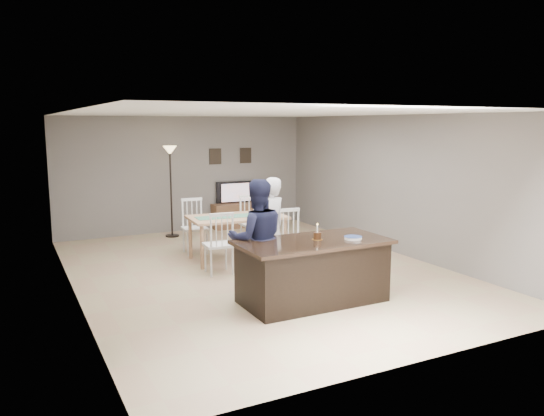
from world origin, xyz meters
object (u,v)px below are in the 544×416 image
kitchen_island (313,271)px  dining_table (237,224)px  woman (270,228)px  plate_stack (353,238)px  tv_console (237,215)px  floor_lamp (170,167)px  television (235,192)px  man (257,239)px  birthday_cake (317,236)px

kitchen_island → dining_table: dining_table is taller
woman → plate_stack: (0.54, -1.55, 0.08)m
tv_console → plate_stack: bearing=-96.5°
plate_stack → floor_lamp: 5.60m
floor_lamp → tv_console: bearing=10.3°
kitchen_island → floor_lamp: size_ratio=1.05×
television → floor_lamp: floor_lamp is taller
television → woman: 4.45m
kitchen_island → man: bearing=138.2°
man → floor_lamp: size_ratio=0.85×
tv_console → birthday_cake: bearing=-101.4°
woman → dining_table: size_ratio=0.80×
man → birthday_cake: (0.70, -0.54, 0.08)m
kitchen_island → television: (1.20, 5.64, 0.41)m
woman → birthday_cake: bearing=75.6°
kitchen_island → dining_table: 2.71m
tv_console → dining_table: size_ratio=0.57×
plate_stack → dining_table: size_ratio=0.12×
tv_console → man: size_ratio=0.69×
television → man: bearing=70.4°
woman → man: bearing=34.6°
television → plate_stack: 5.88m
floor_lamp → television: bearing=12.5°
birthday_cake → television: bearing=78.7°
kitchen_island → plate_stack: bearing=-20.1°
man → dining_table: man is taller
woman → television: bearing=-123.1°
tv_console → man: bearing=-109.9°
woman → man: (-0.62, -0.80, 0.04)m
television → man: man is taller
man → birthday_cake: bearing=157.1°
kitchen_island → tv_console: (1.20, 5.57, -0.15)m
television → man: 5.40m
plate_stack → floor_lamp: size_ratio=0.13×
tv_console → man: man is taller
dining_table → floor_lamp: 2.76m
woman → man: size_ratio=0.96×
television → woman: bearing=74.5°
man → woman: bearing=-113.2°
kitchen_island → plate_stack: size_ratio=8.30×
television → dining_table: television is taller
kitchen_island → man: (-0.62, 0.55, 0.42)m
birthday_cake → plate_stack: size_ratio=0.90×
tv_console → plate_stack: (-0.65, -5.77, 0.62)m
floor_lamp → kitchen_island: bearing=-84.4°
man → plate_stack: size_ratio=6.74×
dining_table → television: bearing=71.4°
dining_table → man: bearing=-101.9°
dining_table → birthday_cake: bearing=-84.3°
man → television: bearing=-94.9°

